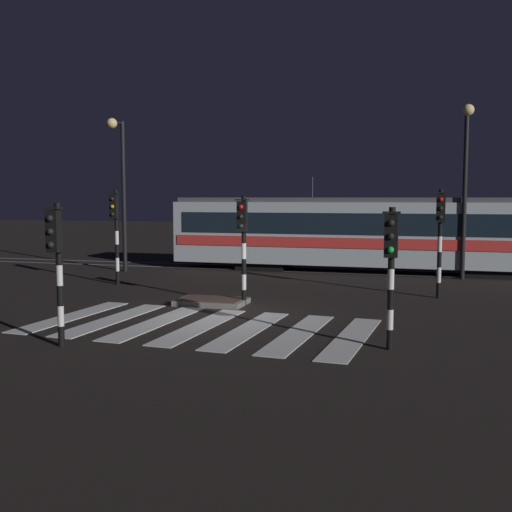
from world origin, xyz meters
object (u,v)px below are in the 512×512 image
Objects in this scene: traffic_light_median_centre at (243,234)px; tram at (371,232)px; traffic_light_kerb_mid_left at (56,253)px; traffic_light_corner_far_left at (115,223)px; street_lamp_trackside_right at (466,170)px; traffic_light_corner_far_right at (440,227)px; traffic_light_corner_near_right at (391,257)px; street_lamp_trackside_left at (120,175)px.

tram reaches higher than traffic_light_median_centre.
traffic_light_kerb_mid_left is 9.69m from traffic_light_corner_far_left.
street_lamp_trackside_right reaches higher than tram.
traffic_light_median_centre is 6.43m from traffic_light_corner_far_right.
traffic_light_corner_far_left is at bearing 145.30° from traffic_light_corner_near_right.
traffic_light_kerb_mid_left is at bearing -110.68° from traffic_light_median_centre.
traffic_light_median_centre is 0.49× the size of street_lamp_trackside_right.
street_lamp_trackside_left reaches higher than traffic_light_kerb_mid_left.
street_lamp_trackside_right reaches higher than street_lamp_trackside_left.
traffic_light_corner_far_left is 0.52× the size of street_lamp_trackside_right.
street_lamp_trackside_right reaches higher than traffic_light_median_centre.
traffic_light_median_centre reaches higher than traffic_light_kerb_mid_left.
street_lamp_trackside_right is at bearing -22.82° from tram.
street_lamp_trackside_right is 4.79m from tram.
street_lamp_trackside_right is at bearing 79.32° from traffic_light_corner_far_right.
street_lamp_trackside_left is at bearing 138.26° from traffic_light_corner_near_right.
tram is (2.85, 9.50, -0.42)m from traffic_light_median_centre.
tram is at bearing 15.62° from street_lamp_trackside_left.
street_lamp_trackside_left is at bearing -164.38° from tram.
traffic_light_corner_far_left is at bearing -179.39° from traffic_light_corner_far_right.
traffic_light_corner_near_right is at bearing -34.70° from traffic_light_corner_far_left.
traffic_light_corner_near_right is 12.80m from traffic_light_corner_far_left.
street_lamp_trackside_right is (1.94, 12.30, 2.30)m from traffic_light_corner_near_right.
street_lamp_trackside_left is 0.37× the size of tram.
street_lamp_trackside_right is 14.27m from street_lamp_trackside_left.
traffic_light_corner_far_right is 11.55m from traffic_light_corner_far_left.
street_lamp_trackside_left is (-12.26, 10.94, 2.20)m from traffic_light_corner_near_right.
traffic_light_corner_far_right is at bearing -66.48° from tram.
traffic_light_corner_far_left reaches higher than traffic_light_corner_far_right.
traffic_light_median_centre is 0.50× the size of street_lamp_trackside_left.
traffic_light_corner_near_right is at bearing -97.85° from traffic_light_corner_far_right.
street_lamp_trackside_right reaches higher than traffic_light_corner_near_right.
tram is (5.15, 15.58, -0.32)m from traffic_light_kerb_mid_left.
traffic_light_corner_far_left is 0.54× the size of street_lamp_trackside_left.
traffic_light_median_centre is at bearing -40.80° from street_lamp_trackside_left.
traffic_light_median_centre is 10.53m from street_lamp_trackside_right.
tram is at bearing 157.18° from street_lamp_trackside_right.
traffic_light_kerb_mid_left is at bearing -166.09° from traffic_light_corner_near_right.
traffic_light_corner_far_left is 0.20× the size of tram.
tram is at bearing 113.52° from traffic_light_corner_far_right.
traffic_light_corner_near_right is 0.87× the size of traffic_light_corner_far_left.
traffic_light_corner_far_left is 10.95m from tram.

